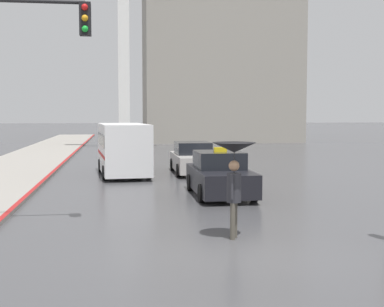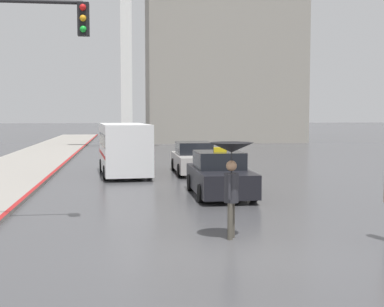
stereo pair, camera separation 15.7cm
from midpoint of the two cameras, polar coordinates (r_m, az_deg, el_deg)
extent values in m
plane|color=#424244|center=(11.12, 4.36, -10.54)|extent=(300.00, 300.00, 0.00)
cube|color=black|center=(18.53, 3.24, -2.82)|extent=(1.80, 4.38, 0.77)
cube|color=black|center=(18.67, 3.12, -0.67)|extent=(1.58, 1.97, 0.58)
cylinder|color=black|center=(17.43, 6.84, -4.13)|extent=(0.20, 0.60, 0.60)
cylinder|color=black|center=(17.09, 1.26, -4.27)|extent=(0.20, 0.60, 0.60)
cylinder|color=black|center=(20.05, 4.92, -3.01)|extent=(0.20, 0.60, 0.60)
cylinder|color=black|center=(19.76, 0.06, -3.11)|extent=(0.20, 0.60, 0.60)
cube|color=yellow|center=(18.43, 3.25, 0.42)|extent=(0.44, 0.16, 0.16)
cube|color=#B7B2AD|center=(25.38, 0.44, -0.92)|extent=(1.80, 4.58, 0.74)
cube|color=black|center=(25.55, 0.37, 0.59)|extent=(1.58, 2.06, 0.57)
cylinder|color=black|center=(24.14, 2.91, -1.76)|extent=(0.20, 0.60, 0.60)
cylinder|color=black|center=(23.89, -1.13, -1.82)|extent=(0.20, 0.60, 0.60)
cylinder|color=black|center=(26.93, 1.83, -1.13)|extent=(0.20, 0.60, 0.60)
cylinder|color=black|center=(26.70, -1.80, -1.17)|extent=(0.20, 0.60, 0.60)
cube|color=white|center=(24.73, -7.06, 0.60)|extent=(2.45, 5.51, 2.20)
cube|color=black|center=(24.71, -7.07, 1.51)|extent=(2.43, 5.08, 0.57)
cube|color=red|center=(24.75, -7.06, -0.02)|extent=(2.45, 5.30, 0.14)
cylinder|color=black|center=(23.33, -4.35, -1.94)|extent=(0.25, 0.64, 0.63)
cylinder|color=black|center=(23.15, -9.02, -2.03)|extent=(0.25, 0.64, 0.63)
cylinder|color=black|center=(26.50, -5.32, -1.20)|extent=(0.25, 0.64, 0.63)
cylinder|color=black|center=(26.34, -9.43, -1.27)|extent=(0.25, 0.64, 0.63)
cylinder|color=#4C473D|center=(12.15, 4.45, -7.24)|extent=(0.16, 0.16, 0.83)
cylinder|color=#4C473D|center=(12.36, 4.68, -7.04)|extent=(0.16, 0.16, 0.83)
cylinder|color=#28282D|center=(12.13, 4.59, -3.68)|extent=(0.44, 0.44, 0.66)
sphere|color=#997051|center=(12.07, 4.60, -1.32)|extent=(0.24, 0.24, 0.24)
cylinder|color=#28282D|center=(11.93, 4.38, -3.57)|extent=(0.09, 0.09, 0.56)
cylinder|color=#28282D|center=(12.32, 4.79, -3.32)|extent=(0.09, 0.09, 0.56)
cone|color=black|center=(12.04, 4.61, 0.64)|extent=(1.00, 1.00, 0.22)
cylinder|color=black|center=(12.06, 4.60, -0.98)|extent=(0.02, 0.02, 0.69)
cube|color=#262628|center=(12.53, 4.62, -6.69)|extent=(0.17, 0.21, 0.28)
cylinder|color=black|center=(13.99, -17.47, 15.25)|extent=(2.96, 0.10, 0.10)
cube|color=black|center=(13.75, -11.18, 13.87)|extent=(0.28, 0.28, 0.80)
sphere|color=red|center=(13.64, -11.24, 15.05)|extent=(0.16, 0.16, 0.16)
sphere|color=orange|center=(13.59, -11.22, 13.98)|extent=(0.16, 0.16, 0.16)
sphere|color=green|center=(13.55, -11.21, 12.89)|extent=(0.16, 0.16, 0.16)
cube|color=white|center=(44.10, -6.95, 12.30)|extent=(0.90, 0.90, 18.03)
camera|label=1|loc=(0.08, -89.77, 0.02)|focal=50.00mm
camera|label=2|loc=(0.08, 90.23, -0.02)|focal=50.00mm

